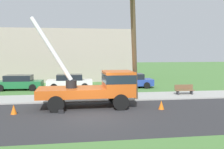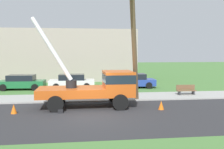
{
  "view_description": "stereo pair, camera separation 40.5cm",
  "coord_description": "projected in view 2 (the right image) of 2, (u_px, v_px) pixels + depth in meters",
  "views": [
    {
      "loc": [
        -1.0,
        -14.07,
        3.63
      ],
      "look_at": [
        1.46,
        2.51,
        2.13
      ],
      "focal_mm": 40.75,
      "sensor_mm": 36.0,
      "label": 1
    },
    {
      "loc": [
        -0.6,
        -14.12,
        3.63
      ],
      "look_at": [
        1.46,
        2.51,
        2.13
      ],
      "focal_mm": 40.75,
      "sensor_mm": 36.0,
      "label": 2
    }
  ],
  "objects": [
    {
      "name": "road_asphalt",
      "position": [
        92.0,
        116.0,
        14.35
      ],
      "size": [
        80.0,
        8.12,
        0.01
      ],
      "primitive_type": "cube",
      "color": "#2B2B2D",
      "rests_on": "ground"
    },
    {
      "name": "parked_sedan_white",
      "position": [
        72.0,
        81.0,
        25.13
      ],
      "size": [
        4.44,
        2.08,
        1.42
      ],
      "color": "silver",
      "rests_on": "ground"
    },
    {
      "name": "leaning_utility_pole",
      "position": [
        134.0,
        43.0,
        16.89
      ],
      "size": [
        1.62,
        4.22,
        8.27
      ],
      "color": "brown",
      "rests_on": "ground"
    },
    {
      "name": "parked_sedan_blue",
      "position": [
        133.0,
        81.0,
        25.78
      ],
      "size": [
        4.47,
        2.14,
        1.42
      ],
      "color": "#263F99",
      "rests_on": "ground"
    },
    {
      "name": "lowrise_building_backdrop",
      "position": [
        65.0,
        55.0,
        32.98
      ],
      "size": [
        18.0,
        6.0,
        6.4
      ],
      "primitive_type": "cube",
      "color": "#A5998C",
      "rests_on": "ground"
    },
    {
      "name": "parked_sedan_green",
      "position": [
        21.0,
        82.0,
        24.5
      ],
      "size": [
        4.48,
        2.16,
        1.42
      ],
      "color": "#1E6638",
      "rests_on": "ground"
    },
    {
      "name": "ground_plane",
      "position": [
        87.0,
        87.0,
        26.22
      ],
      "size": [
        120.0,
        120.0,
        0.0
      ],
      "primitive_type": "plane",
      "color": "#477538"
    },
    {
      "name": "park_bench",
      "position": [
        186.0,
        90.0,
        21.01
      ],
      "size": [
        1.6,
        0.45,
        0.9
      ],
      "color": "brown",
      "rests_on": "ground"
    },
    {
      "name": "utility_truck",
      "position": [
        99.0,
        86.0,
        16.76
      ],
      "size": [
        6.79,
        3.2,
        5.98
      ],
      "color": "#C65119",
      "rests_on": "ground"
    },
    {
      "name": "traffic_cone_ahead",
      "position": [
        161.0,
        105.0,
        15.98
      ],
      "size": [
        0.36,
        0.36,
        0.56
      ],
      "primitive_type": "cone",
      "color": "orange",
      "rests_on": "ground"
    },
    {
      "name": "sidewalk_strip",
      "position": [
        89.0,
        97.0,
        19.99
      ],
      "size": [
        80.0,
        3.3,
        0.1
      ],
      "primitive_type": "cube",
      "color": "#9E9E99",
      "rests_on": "ground"
    },
    {
      "name": "traffic_cone_behind",
      "position": [
        14.0,
        109.0,
        14.94
      ],
      "size": [
        0.36,
        0.36,
        0.56
      ],
      "primitive_type": "cone",
      "color": "orange",
      "rests_on": "ground"
    }
  ]
}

